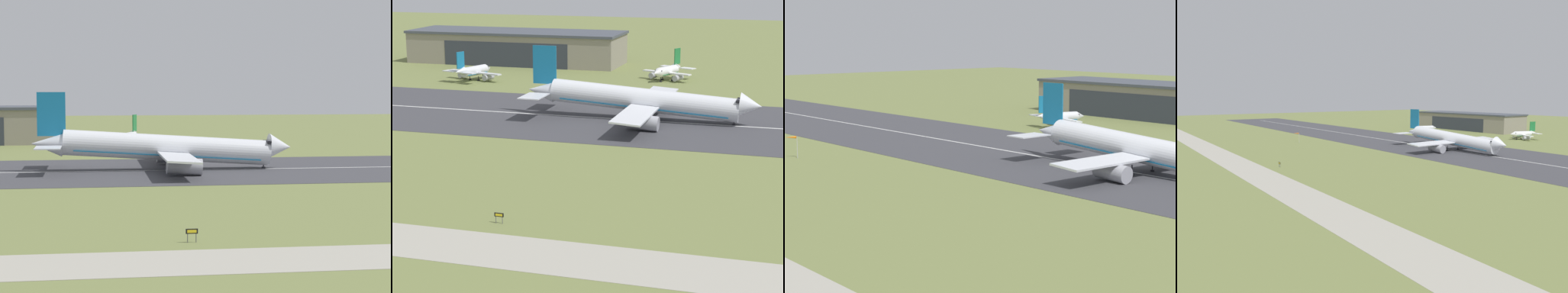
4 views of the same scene
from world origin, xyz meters
The scene contains 7 objects.
ground_plane centered at (0.00, 60.26, 0.00)m, with size 757.24×757.24×0.00m, color olive.
runway_strip centered at (0.00, 120.52, 0.03)m, with size 517.24×54.12×0.06m, color #3D3D42.
runway_centreline centered at (0.00, 120.52, 0.07)m, with size 465.52×0.70×0.01m, color silver.
hangar_building centered at (-45.31, 210.14, 6.08)m, with size 81.05×25.24×12.11m.
airplane_landing centered at (22.79, 121.22, 4.89)m, with size 58.87×48.89×17.60m.
airplane_parked_centre centered at (-43.06, 166.25, 3.03)m, with size 20.29×17.92×9.98m.
windsock_pole centered at (-41.48, 74.51, 4.73)m, with size 1.92×2.47×5.27m.
Camera 3 is at (120.88, -4.82, 28.72)m, focal length 70.00 mm.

